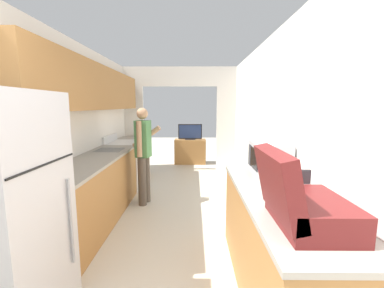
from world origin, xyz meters
name	(u,v)px	position (x,y,z in m)	size (l,w,h in m)	color
wall_left	(71,113)	(-1.28, 2.45, 1.51)	(0.38, 7.60, 2.50)	white
wall_right	(283,137)	(1.36, 2.00, 1.25)	(0.06, 7.60, 2.50)	white
wall_far_with_doorway	(180,112)	(0.00, 5.23, 1.45)	(3.05, 0.06, 2.50)	white
counter_left	(104,183)	(-1.03, 2.82, 0.45)	(0.62, 3.96, 0.90)	#9E6B38
counter_right	(277,245)	(1.03, 1.07, 0.45)	(0.62, 1.98, 0.90)	#9E6B38
range_oven	(126,164)	(-1.02, 4.03, 0.45)	(0.66, 0.80, 1.04)	white
person	(143,154)	(-0.48, 3.14, 0.83)	(0.51, 0.42, 1.57)	#4C4238
suitcase	(299,202)	(0.95, 0.52, 1.04)	(0.48, 0.57, 0.46)	#5B1919
microwave	(269,158)	(1.13, 1.74, 1.05)	(0.35, 0.49, 0.32)	#B7B7BC
tv_cabinet	(190,151)	(0.23, 6.13, 0.34)	(0.86, 0.42, 0.68)	#9E6B38
television	(190,132)	(0.23, 6.09, 0.88)	(0.65, 0.16, 0.43)	black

